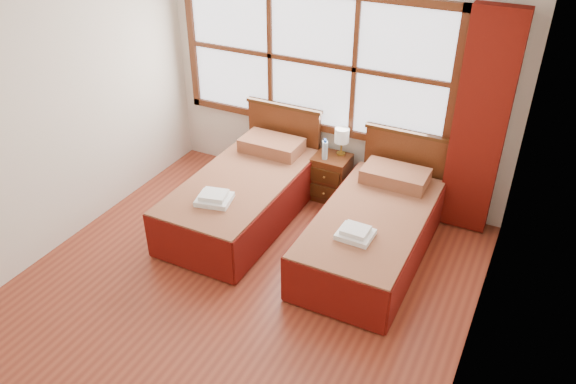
% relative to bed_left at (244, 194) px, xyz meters
% --- Properties ---
extents(floor, '(4.50, 4.50, 0.00)m').
position_rel_bed_left_xyz_m(floor, '(0.55, -1.20, -0.30)').
color(floor, brown).
rests_on(floor, ground).
extents(ceiling, '(4.50, 4.50, 0.00)m').
position_rel_bed_left_xyz_m(ceiling, '(0.55, -1.20, 2.30)').
color(ceiling, white).
rests_on(ceiling, wall_back).
extents(wall_back, '(4.00, 0.00, 4.00)m').
position_rel_bed_left_xyz_m(wall_back, '(0.55, 1.05, 1.00)').
color(wall_back, silver).
rests_on(wall_back, floor).
extents(wall_left, '(0.00, 4.50, 4.50)m').
position_rel_bed_left_xyz_m(wall_left, '(-1.45, -1.20, 1.00)').
color(wall_left, silver).
rests_on(wall_left, floor).
extents(wall_right, '(0.00, 4.50, 4.50)m').
position_rel_bed_left_xyz_m(wall_right, '(2.55, -1.20, 1.00)').
color(wall_right, silver).
rests_on(wall_right, floor).
extents(window, '(3.16, 0.06, 1.56)m').
position_rel_bed_left_xyz_m(window, '(0.30, 1.01, 1.20)').
color(window, white).
rests_on(window, wall_back).
extents(curtain, '(0.50, 0.16, 2.30)m').
position_rel_bed_left_xyz_m(curtain, '(2.15, 0.91, 0.87)').
color(curtain, '#68120A').
rests_on(curtain, wall_back).
extents(bed_left, '(1.01, 2.03, 0.98)m').
position_rel_bed_left_xyz_m(bed_left, '(0.00, 0.00, 0.00)').
color(bed_left, '#42230D').
rests_on(bed_left, floor).
extents(bed_right, '(0.99, 2.01, 0.95)m').
position_rel_bed_left_xyz_m(bed_right, '(1.46, 0.00, -0.01)').
color(bed_right, '#42230D').
rests_on(bed_right, floor).
extents(nightstand, '(0.40, 0.40, 0.53)m').
position_rel_bed_left_xyz_m(nightstand, '(0.67, 0.80, -0.03)').
color(nightstand, '#582913').
rests_on(nightstand, floor).
extents(towels_left, '(0.38, 0.35, 0.10)m').
position_rel_bed_left_xyz_m(towels_left, '(-0.00, -0.55, 0.27)').
color(towels_left, white).
rests_on(towels_left, bed_left).
extents(towels_right, '(0.32, 0.28, 0.09)m').
position_rel_bed_left_xyz_m(towels_right, '(1.43, -0.46, 0.25)').
color(towels_right, white).
rests_on(towels_right, bed_right).
extents(lamp, '(0.16, 0.16, 0.31)m').
position_rel_bed_left_xyz_m(lamp, '(0.74, 0.91, 0.45)').
color(lamp, gold).
rests_on(lamp, nightstand).
extents(bottle_near, '(0.06, 0.06, 0.23)m').
position_rel_bed_left_xyz_m(bottle_near, '(0.62, 0.72, 0.34)').
color(bottle_near, silver).
rests_on(bottle_near, nightstand).
extents(bottle_far, '(0.06, 0.06, 0.22)m').
position_rel_bed_left_xyz_m(bottle_far, '(0.60, 0.76, 0.33)').
color(bottle_far, silver).
rests_on(bottle_far, nightstand).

